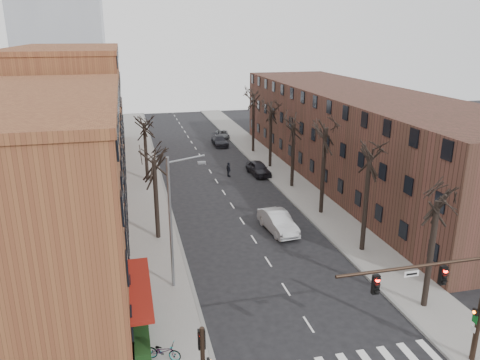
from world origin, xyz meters
TOP-DOWN VIEW (x-y plane):
  - sidewalk_left at (-8.00, 35.00)m, footprint 4.00×90.00m
  - sidewalk_right at (8.00, 35.00)m, footprint 4.00×90.00m
  - building_left_near at (-16.00, 15.00)m, footprint 12.00×26.00m
  - building_left_far at (-16.00, 44.00)m, footprint 12.00×28.00m
  - building_right at (16.00, 30.00)m, footprint 12.00×50.00m
  - awning_left at (-9.40, 6.00)m, footprint 1.20×7.00m
  - hedge at (-9.50, 5.00)m, footprint 0.80×6.00m
  - tree_right_a at (7.60, 4.00)m, footprint 5.20×5.20m
  - tree_right_b at (7.60, 12.00)m, footprint 5.20×5.20m
  - tree_right_c at (7.60, 20.00)m, footprint 5.20×5.20m
  - tree_right_d at (7.60, 28.00)m, footprint 5.20×5.20m
  - tree_right_e at (7.60, 36.00)m, footprint 5.20×5.20m
  - tree_right_f at (7.60, 44.00)m, footprint 5.20×5.20m
  - tree_left_a at (-7.60, 18.00)m, footprint 5.20×5.20m
  - tree_left_b at (-7.60, 34.00)m, footprint 5.20×5.20m
  - signal_mast_arm at (5.45, -1.00)m, footprint 8.14×0.30m
  - streetlight at (-7.03, 10.00)m, footprint 2.45×0.22m
  - silver_sedan at (2.41, 17.09)m, footprint 2.36×5.37m
  - parked_car_near at (5.30, 33.26)m, footprint 2.34×4.85m
  - parked_car_mid at (3.80, 48.97)m, footprint 2.07×4.92m
  - parked_car_far at (5.30, 54.02)m, footprint 2.21×4.20m
  - pedestrian_crossing at (1.72, 33.41)m, footprint 0.65×1.08m
  - bicycle at (-8.48, 2.79)m, footprint 2.01×1.41m

SIDE VIEW (x-z plane):
  - awning_left at x=-9.40m, z-range -0.07..0.07m
  - tree_right_a at x=7.60m, z-range -5.00..5.00m
  - tree_right_b at x=7.60m, z-range -5.40..5.40m
  - tree_right_c at x=7.60m, z-range -5.80..5.80m
  - tree_right_d at x=7.60m, z-range -5.00..5.00m
  - tree_right_e at x=7.60m, z-range -5.40..5.40m
  - tree_right_f at x=7.60m, z-range -5.80..5.80m
  - tree_left_a at x=-7.60m, z-range -4.75..4.75m
  - tree_left_b at x=-7.60m, z-range -4.75..4.75m
  - sidewalk_left at x=-8.00m, z-range 0.00..0.15m
  - sidewalk_right at x=8.00m, z-range 0.00..0.15m
  - parked_car_far at x=5.30m, z-range 0.00..1.13m
  - hedge at x=-9.50m, z-range 0.15..1.15m
  - bicycle at x=-8.48m, z-range 0.15..1.15m
  - parked_car_mid at x=3.80m, z-range 0.00..1.42m
  - parked_car_near at x=5.30m, z-range 0.00..1.60m
  - pedestrian_crossing at x=1.72m, z-range 0.00..1.71m
  - silver_sedan at x=2.41m, z-range 0.00..1.72m
  - signal_mast_arm at x=5.45m, z-range 0.80..8.00m
  - building_right at x=16.00m, z-range 0.00..10.00m
  - streetlight at x=-7.03m, z-range 0.50..9.53m
  - building_left_near at x=-16.00m, z-range 0.00..12.00m
  - building_left_far at x=-16.00m, z-range 0.00..14.00m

